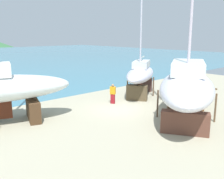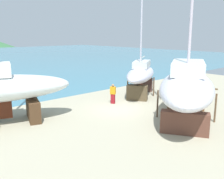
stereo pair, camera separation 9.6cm
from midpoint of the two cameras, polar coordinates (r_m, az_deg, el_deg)
The scene contains 7 objects.
ground_plane at distance 16.93m, azimuth 13.27°, elevation -7.71°, with size 43.84×43.84×0.00m, color #ADA78C.
sailboat_small_center at distance 17.73m, azimuth 16.04°, elevation 0.78°, with size 10.76×8.39×17.88m.
sailboat_large_starboard at distance 24.14m, azimuth 6.20°, elevation 3.33°, with size 7.62×6.05×12.39m.
worker at distance 21.28m, azimuth 0.04°, elevation -0.88°, with size 0.43×0.50×1.65m.
barrel_rust_mid at distance 26.91m, azimuth 15.34°, elevation 0.52°, with size 0.59×0.59×0.84m, color navy.
barrel_tipped_center at distance 26.00m, azimuth 19.74°, elevation -0.14°, with size 0.65×0.65×0.86m, color brown.
timber_short_skew at distance 28.75m, azimuth 20.65°, elevation 0.19°, with size 1.46×0.21×0.14m, color brown.
Camera 1 is at (-13.30, -13.71, 5.68)m, focal length 41.48 mm.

